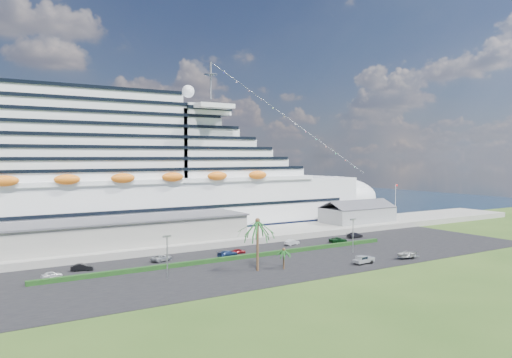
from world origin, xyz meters
TOP-DOWN VIEW (x-y plane):
  - ground at (0.00, 0.00)m, footprint 420.00×420.00m
  - asphalt_lot at (0.00, 11.00)m, footprint 140.00×38.00m
  - wharf at (0.00, 40.00)m, footprint 240.00×20.00m
  - water at (0.00, 130.00)m, footprint 420.00×160.00m
  - cruise_ship at (-21.53, 64.00)m, footprint 191.00×38.00m
  - terminal_building at (-25.00, 40.00)m, footprint 61.00×15.00m
  - port_shed at (52.00, 40.00)m, footprint 24.00×12.31m
  - flagpole at (70.04, 40.00)m, footprint 1.08×0.16m
  - hedge at (-8.00, 16.00)m, footprint 88.00×1.10m
  - lamp_post_left at (-28.00, 8.00)m, footprint 1.60×0.35m
  - lamp_post_right at (20.00, 8.00)m, footprint 1.60×0.35m
  - palm_tall at (-10.00, 4.00)m, footprint 8.82×8.82m
  - palm_short at (-4.50, 2.50)m, footprint 3.53×3.53m
  - parked_car_0 at (-46.82, 19.82)m, footprint 3.98×2.00m
  - parked_car_1 at (-40.46, 23.14)m, footprint 4.66×2.77m
  - parked_car_2 at (-23.06, 23.43)m, footprint 5.76×4.29m
  - parked_car_3 at (-8.37, 19.60)m, footprint 5.56×3.06m
  - parked_car_4 at (-4.35, 21.58)m, footprint 3.65×1.49m
  - parked_car_5 at (13.62, 24.33)m, footprint 4.70×2.53m
  - parked_car_6 at (26.47, 20.60)m, footprint 5.42×3.16m
  - parked_car_7 at (35.82, 24.07)m, footprint 5.40×2.32m
  - pickup_truck at (13.11, -2.71)m, footprint 5.17×2.17m
  - boat_trailer at (25.54, -4.27)m, footprint 6.27×4.60m

SIDE VIEW (x-z plane):
  - ground at x=0.00m, z-range 0.00..0.00m
  - water at x=0.00m, z-range 0.00..0.02m
  - asphalt_lot at x=0.00m, z-range 0.00..0.12m
  - hedge at x=-8.00m, z-range 0.12..1.02m
  - parked_car_4 at x=-4.35m, z-range 0.12..1.36m
  - parked_car_0 at x=-46.82m, z-range 0.12..1.42m
  - parked_car_6 at x=26.47m, z-range 0.12..1.54m
  - parked_car_1 at x=-40.46m, z-range 0.12..1.57m
  - parked_car_2 at x=-23.06m, z-range 0.12..1.57m
  - parked_car_5 at x=13.62m, z-range 0.12..1.59m
  - parked_car_3 at x=-8.37m, z-range 0.12..1.65m
  - parked_car_7 at x=35.82m, z-range 0.12..1.67m
  - wharf at x=0.00m, z-range 0.00..1.80m
  - pickup_truck at x=13.11m, z-range 0.21..1.99m
  - boat_trailer at x=25.54m, z-range 0.40..2.14m
  - palm_short at x=-4.50m, z-range 1.38..5.95m
  - port_shed at x=52.00m, z-range 0.71..8.08m
  - terminal_building at x=-25.00m, z-range 1.86..8.16m
  - lamp_post_left at x=-28.00m, z-range 1.21..9.48m
  - lamp_post_right at x=20.00m, z-range 1.21..9.48m
  - flagpole at x=70.04m, z-range 2.27..14.27m
  - palm_tall at x=-10.00m, z-range 3.64..14.77m
  - cruise_ship at x=-21.53m, z-range -10.31..43.69m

